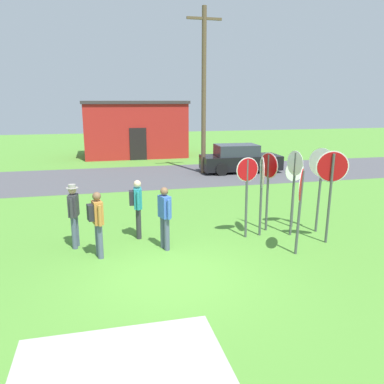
{
  "coord_description": "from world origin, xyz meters",
  "views": [
    {
      "loc": [
        -1.47,
        -8.04,
        3.89
      ],
      "look_at": [
        1.11,
        2.57,
        1.3
      ],
      "focal_mm": 36.53,
      "sensor_mm": 36.0,
      "label": 1
    }
  ],
  "objects_px": {
    "utility_pole": "(204,90)",
    "stop_sign_leaning_left": "(294,179)",
    "person_in_dark_shirt": "(137,205)",
    "person_on_left": "(165,215)",
    "person_in_teal": "(97,220)",
    "stop_sign_tallest": "(301,195)",
    "stop_sign_rear_right": "(331,180)",
    "stop_sign_far_back": "(262,182)",
    "person_with_sunhat": "(74,212)",
    "stop_sign_nearest": "(247,184)",
    "stop_sign_rear_left": "(268,178)",
    "stop_sign_low_front": "(294,183)",
    "parked_car_on_street": "(240,159)",
    "stop_sign_leaning_right": "(321,175)"
  },
  "relations": [
    {
      "from": "parked_car_on_street",
      "to": "stop_sign_rear_right",
      "type": "xyz_separation_m",
      "value": [
        -1.52,
        -11.01,
        1.1
      ]
    },
    {
      "from": "parked_car_on_street",
      "to": "stop_sign_nearest",
      "type": "height_order",
      "value": "stop_sign_nearest"
    },
    {
      "from": "parked_car_on_street",
      "to": "stop_sign_far_back",
      "type": "xyz_separation_m",
      "value": [
        -3.06,
        -9.96,
        0.92
      ]
    },
    {
      "from": "stop_sign_rear_left",
      "to": "person_with_sunhat",
      "type": "bearing_deg",
      "value": -178.93
    },
    {
      "from": "person_in_teal",
      "to": "stop_sign_low_front",
      "type": "bearing_deg",
      "value": 10.28
    },
    {
      "from": "stop_sign_leaning_right",
      "to": "stop_sign_nearest",
      "type": "bearing_deg",
      "value": 179.44
    },
    {
      "from": "utility_pole",
      "to": "stop_sign_low_front",
      "type": "xyz_separation_m",
      "value": [
        0.28,
        -9.52,
        -2.98
      ]
    },
    {
      "from": "utility_pole",
      "to": "person_with_sunhat",
      "type": "xyz_separation_m",
      "value": [
        -6.22,
        -9.75,
        -3.41
      ]
    },
    {
      "from": "stop_sign_leaning_left",
      "to": "stop_sign_rear_left",
      "type": "xyz_separation_m",
      "value": [
        -0.54,
        0.57,
        -0.05
      ]
    },
    {
      "from": "parked_car_on_street",
      "to": "stop_sign_tallest",
      "type": "relative_size",
      "value": 1.92
    },
    {
      "from": "person_in_dark_shirt",
      "to": "person_on_left",
      "type": "distance_m",
      "value": 1.22
    },
    {
      "from": "stop_sign_nearest",
      "to": "stop_sign_rear_right",
      "type": "bearing_deg",
      "value": -26.97
    },
    {
      "from": "person_in_dark_shirt",
      "to": "person_on_left",
      "type": "bearing_deg",
      "value": -60.25
    },
    {
      "from": "utility_pole",
      "to": "person_in_teal",
      "type": "distance_m",
      "value": 12.47
    },
    {
      "from": "utility_pole",
      "to": "person_in_teal",
      "type": "xyz_separation_m",
      "value": [
        -5.62,
        -10.59,
        -3.41
      ]
    },
    {
      "from": "stop_sign_low_front",
      "to": "person_on_left",
      "type": "bearing_deg",
      "value": -167.56
    },
    {
      "from": "stop_sign_tallest",
      "to": "person_in_teal",
      "type": "bearing_deg",
      "value": 168.56
    },
    {
      "from": "parked_car_on_street",
      "to": "stop_sign_nearest",
      "type": "xyz_separation_m",
      "value": [
        -3.52,
        -9.99,
        0.88
      ]
    },
    {
      "from": "stop_sign_rear_right",
      "to": "stop_sign_tallest",
      "type": "distance_m",
      "value": 1.3
    },
    {
      "from": "stop_sign_rear_right",
      "to": "stop_sign_nearest",
      "type": "distance_m",
      "value": 2.25
    },
    {
      "from": "stop_sign_low_front",
      "to": "stop_sign_leaning_right",
      "type": "bearing_deg",
      "value": -46.16
    },
    {
      "from": "stop_sign_rear_left",
      "to": "person_in_dark_shirt",
      "type": "xyz_separation_m",
      "value": [
        -3.86,
        0.27,
        -0.65
      ]
    },
    {
      "from": "stop_sign_tallest",
      "to": "person_with_sunhat",
      "type": "relative_size",
      "value": 1.3
    },
    {
      "from": "utility_pole",
      "to": "stop_sign_leaning_left",
      "type": "distance_m",
      "value": 10.57
    },
    {
      "from": "stop_sign_tallest",
      "to": "person_with_sunhat",
      "type": "height_order",
      "value": "stop_sign_tallest"
    },
    {
      "from": "stop_sign_rear_right",
      "to": "stop_sign_nearest",
      "type": "bearing_deg",
      "value": 153.03
    },
    {
      "from": "stop_sign_leaning_left",
      "to": "stop_sign_far_back",
      "type": "bearing_deg",
      "value": 168.58
    },
    {
      "from": "stop_sign_rear_left",
      "to": "person_on_left",
      "type": "height_order",
      "value": "stop_sign_rear_left"
    },
    {
      "from": "utility_pole",
      "to": "stop_sign_nearest",
      "type": "relative_size",
      "value": 3.62
    },
    {
      "from": "stop_sign_leaning_right",
      "to": "person_in_teal",
      "type": "relative_size",
      "value": 1.49
    },
    {
      "from": "utility_pole",
      "to": "stop_sign_far_back",
      "type": "bearing_deg",
      "value": -95.76
    },
    {
      "from": "person_with_sunhat",
      "to": "person_on_left",
      "type": "bearing_deg",
      "value": -16.61
    },
    {
      "from": "person_in_teal",
      "to": "stop_sign_tallest",
      "type": "bearing_deg",
      "value": -11.44
    },
    {
      "from": "utility_pole",
      "to": "stop_sign_rear_right",
      "type": "height_order",
      "value": "utility_pole"
    },
    {
      "from": "stop_sign_far_back",
      "to": "person_in_teal",
      "type": "relative_size",
      "value": 1.37
    },
    {
      "from": "utility_pole",
      "to": "stop_sign_leaning_left",
      "type": "height_order",
      "value": "utility_pole"
    },
    {
      "from": "stop_sign_tallest",
      "to": "person_in_dark_shirt",
      "type": "bearing_deg",
      "value": 150.1
    },
    {
      "from": "stop_sign_rear_right",
      "to": "person_on_left",
      "type": "height_order",
      "value": "stop_sign_rear_right"
    },
    {
      "from": "stop_sign_leaning_left",
      "to": "person_with_sunhat",
      "type": "distance_m",
      "value": 6.17
    },
    {
      "from": "stop_sign_rear_right",
      "to": "person_in_teal",
      "type": "height_order",
      "value": "stop_sign_rear_right"
    },
    {
      "from": "stop_sign_nearest",
      "to": "parked_car_on_street",
      "type": "bearing_deg",
      "value": 70.6
    },
    {
      "from": "stop_sign_low_front",
      "to": "stop_sign_leaning_left",
      "type": "bearing_deg",
      "value": -118.75
    },
    {
      "from": "stop_sign_nearest",
      "to": "stop_sign_tallest",
      "type": "bearing_deg",
      "value": -61.77
    },
    {
      "from": "stop_sign_rear_right",
      "to": "stop_sign_leaning_left",
      "type": "bearing_deg",
      "value": 125.84
    },
    {
      "from": "stop_sign_rear_left",
      "to": "person_with_sunhat",
      "type": "distance_m",
      "value": 5.61
    },
    {
      "from": "stop_sign_rear_right",
      "to": "stop_sign_far_back",
      "type": "xyz_separation_m",
      "value": [
        -1.54,
        1.05,
        -0.18
      ]
    },
    {
      "from": "person_in_dark_shirt",
      "to": "person_with_sunhat",
      "type": "bearing_deg",
      "value": -167.77
    },
    {
      "from": "person_in_teal",
      "to": "person_with_sunhat",
      "type": "height_order",
      "value": "person_with_sunhat"
    },
    {
      "from": "utility_pole",
      "to": "stop_sign_leaning_left",
      "type": "relative_size",
      "value": 3.38
    },
    {
      "from": "stop_sign_tallest",
      "to": "person_in_dark_shirt",
      "type": "distance_m",
      "value": 4.49
    }
  ]
}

